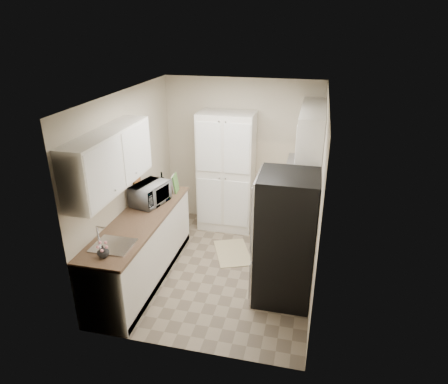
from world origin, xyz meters
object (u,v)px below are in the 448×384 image
object	(u,v)px
pantry_cabinet	(226,172)
refrigerator	(285,239)
wine_bottle	(162,183)
microwave	(150,194)
toaster_oven	(298,180)
electric_range	(291,234)

from	to	relation	value
pantry_cabinet	refrigerator	world-z (taller)	pantry_cabinet
wine_bottle	microwave	bearing A→B (deg)	-92.60
refrigerator	wine_bottle	xyz separation A→B (m)	(-1.94, 0.87, 0.22)
refrigerator	wine_bottle	bearing A→B (deg)	155.96
wine_bottle	pantry_cabinet	bearing A→B (deg)	46.99
pantry_cabinet	wine_bottle	bearing A→B (deg)	-133.01
refrigerator	toaster_oven	xyz separation A→B (m)	(0.05, 1.54, 0.19)
pantry_cabinet	toaster_oven	distance (m)	1.21
electric_range	toaster_oven	bearing A→B (deg)	88.50
electric_range	wine_bottle	xyz separation A→B (m)	(-1.98, 0.07, 0.59)
electric_range	toaster_oven	distance (m)	0.93
electric_range	refrigerator	distance (m)	0.88
refrigerator	electric_range	bearing A→B (deg)	87.52
refrigerator	wine_bottle	distance (m)	2.14
refrigerator	pantry_cabinet	bearing A→B (deg)	123.46
pantry_cabinet	microwave	size ratio (longest dim) A/B	3.70
toaster_oven	microwave	bearing A→B (deg)	-143.32
pantry_cabinet	refrigerator	distance (m)	2.07
wine_bottle	toaster_oven	distance (m)	2.11
refrigerator	toaster_oven	distance (m)	1.55
microwave	wine_bottle	size ratio (longest dim) A/B	1.83
electric_range	wine_bottle	bearing A→B (deg)	178.08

